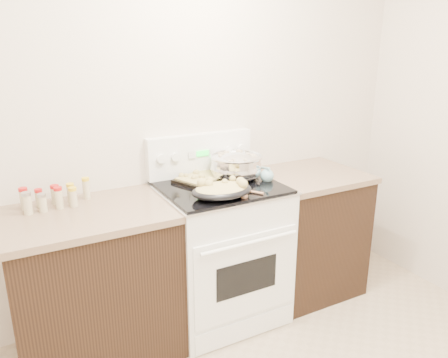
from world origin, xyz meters
TOP-DOWN VIEW (x-y plane):
  - room_shell at (0.00, 0.00)m, footprint 4.10×3.60m
  - counter_left at (-0.48, 1.43)m, footprint 0.93×0.67m
  - counter_right at (1.08, 1.43)m, footprint 0.73×0.67m
  - kitchen_range at (0.35, 1.42)m, footprint 0.78×0.73m
  - mixing_bowl at (0.51, 1.50)m, footprint 0.40×0.40m
  - roasting_pan at (0.26, 1.22)m, footprint 0.38×0.28m
  - baking_sheet at (0.31, 1.57)m, footprint 0.43×0.37m
  - wooden_spoon at (0.39, 1.18)m, footprint 0.16×0.21m
  - blue_ladle at (0.67, 1.37)m, footprint 0.10×0.29m
  - spice_jars at (-0.63, 1.59)m, footprint 0.39×0.15m

SIDE VIEW (x-z plane):
  - counter_left at x=-0.48m, z-range 0.00..0.92m
  - counter_right at x=1.08m, z-range 0.00..0.92m
  - kitchen_range at x=0.35m, z-range -0.12..1.10m
  - wooden_spoon at x=0.39m, z-range 0.93..0.98m
  - baking_sheet at x=0.31m, z-range 0.93..0.99m
  - blue_ladle at x=0.67m, z-range 0.92..1.04m
  - spice_jars at x=-0.63m, z-range 0.91..1.05m
  - roasting_pan at x=0.26m, z-range 0.93..1.05m
  - mixing_bowl at x=0.51m, z-range 0.92..1.13m
  - room_shell at x=0.00m, z-range 0.33..3.08m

